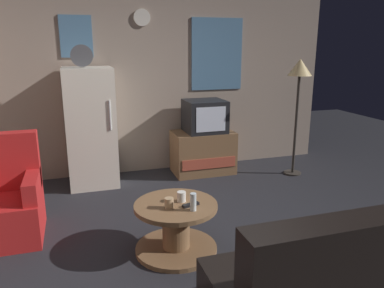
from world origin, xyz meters
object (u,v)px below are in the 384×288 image
Objects in this scene: tv_stand at (203,152)px; mug_ceramic_tan at (169,203)px; standing_lamp at (299,77)px; remote_control at (191,205)px; coffee_table at (176,227)px; couch at (351,288)px; armchair at (3,203)px; fridge at (91,127)px; wine_glass at (193,202)px; mug_ceramic_white at (181,197)px; crt_tv at (205,116)px.

tv_stand reaches higher than mug_ceramic_tan.
standing_lamp reaches higher than tv_stand.
mug_ceramic_tan is at bearing 160.80° from remote_control.
couch is at bearing -58.24° from coffee_table.
fridge is at bearing 53.30° from armchair.
armchair is 0.56× the size of couch.
wine_glass is at bearing -30.28° from armchair.
tv_stand is 2.27m from wine_glass.
standing_lamp is at bearing 35.50° from mug_ceramic_white.
mug_ceramic_white is (-2.05, -1.46, -0.87)m from standing_lamp.
standing_lamp is 10.60× the size of wine_glass.
wine_glass is at bearing -78.46° from mug_ceramic_white.
couch is (0.85, -1.19, -0.18)m from mug_ceramic_tan.
couch is (0.78, -1.26, 0.09)m from coffee_table.
standing_lamp reaches higher than armchair.
wine_glass is at bearing -71.89° from fridge.
wine_glass reaches higher than mug_ceramic_tan.
fridge is 1.04× the size of couch.
fridge reaches higher than mug_ceramic_white.
armchair is (-3.58, -0.74, -1.02)m from standing_lamp.
standing_lamp is 3.23m from couch.
fridge is at bearing 104.34° from mug_ceramic_tan.
mug_ceramic_tan is at bearing -116.33° from tv_stand.
coffee_table is at bearing -26.93° from armchair.
couch is (0.68, -1.09, -0.21)m from wine_glass.
fridge is 19.67× the size of mug_ceramic_tan.
standing_lamp is (1.17, -0.44, 0.55)m from crt_tv.
coffee_table is 0.29m from mug_ceramic_tan.
coffee_table is at bearing 42.68° from mug_ceramic_tan.
crt_tv is 1.36m from standing_lamp.
couch is at bearing -60.91° from mug_ceramic_white.
remote_control is (0.05, -0.11, -0.03)m from mug_ceramic_white.
wine_glass is 0.21m from mug_ceramic_white.
standing_lamp is at bearing -9.40° from fridge.
couch is (0.72, -1.29, -0.18)m from mug_ceramic_white.
standing_lamp is at bearing 23.03° from remote_control.
fridge reaches higher than tv_stand.
armchair is (-1.58, 0.92, -0.18)m from wine_glass.
mug_ceramic_white is at bearing 36.93° from mug_ceramic_tan.
fridge is 2.16m from remote_control.
standing_lamp is 10.60× the size of remote_control.
crt_tv is 2.29m from wine_glass.
coffee_table is at bearing -73.13° from fridge.
tv_stand is 2.15m from coffee_table.
standing_lamp is 2.74m from wine_glass.
standing_lamp is 2.82m from mug_ceramic_tan.
couch is (2.26, -2.01, -0.03)m from armchair.
standing_lamp is at bearing 64.22° from couch.
couch is (-1.33, -2.75, -1.05)m from standing_lamp.
standing_lamp is (1.19, -0.44, 1.06)m from tv_stand.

